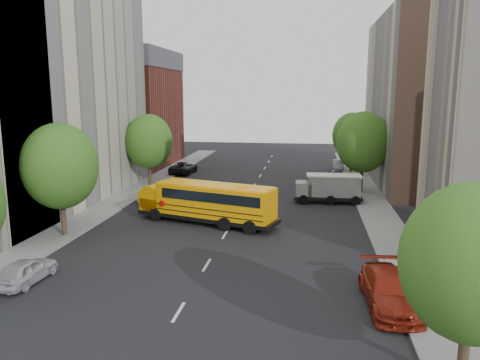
% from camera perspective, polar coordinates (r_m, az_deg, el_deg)
% --- Properties ---
extents(ground, '(120.00, 120.00, 0.00)m').
position_cam_1_polar(ground, '(35.14, -1.27, -5.72)').
color(ground, black).
rests_on(ground, ground).
extents(sidewalk_left, '(3.00, 80.00, 0.12)m').
position_cam_1_polar(sidewalk_left, '(43.05, -15.41, -2.97)').
color(sidewalk_left, slate).
rests_on(sidewalk_left, ground).
extents(sidewalk_right, '(3.00, 80.00, 0.12)m').
position_cam_1_polar(sidewalk_right, '(39.91, 16.53, -4.09)').
color(sidewalk_right, slate).
rests_on(sidewalk_right, ground).
extents(lane_markings, '(0.15, 64.00, 0.01)m').
position_cam_1_polar(lane_markings, '(44.71, 0.87, -2.16)').
color(lane_markings, silver).
rests_on(lane_markings, ground).
extents(building_left_cream, '(10.00, 26.00, 20.00)m').
position_cam_1_polar(building_left_cream, '(45.83, -23.10, 9.92)').
color(building_left_cream, '#BBB497').
rests_on(building_left_cream, ground).
extents(building_left_redbrick, '(10.00, 15.00, 13.00)m').
position_cam_1_polar(building_left_redbrick, '(65.75, -12.86, 7.38)').
color(building_left_redbrick, maroon).
rests_on(building_left_redbrick, ground).
extents(building_right_far, '(10.00, 22.00, 18.00)m').
position_cam_1_polar(building_right_far, '(54.66, 21.67, 8.94)').
color(building_right_far, tan).
rests_on(building_right_far, ground).
extents(building_right_sidewall, '(10.10, 0.30, 18.00)m').
position_cam_1_polar(building_right_sidewall, '(44.02, 24.92, 8.49)').
color(building_right_sidewall, brown).
rests_on(building_right_sidewall, ground).
extents(street_tree_1, '(5.12, 5.12, 7.90)m').
position_cam_1_polar(street_tree_1, '(34.02, -21.10, 1.57)').
color(street_tree_1, '#38281C').
rests_on(street_tree_1, ground).
extents(street_tree_2, '(4.99, 4.99, 7.71)m').
position_cam_1_polar(street_tree_2, '(50.35, -11.06, 4.64)').
color(street_tree_2, '#38281C').
rests_on(street_tree_2, ground).
extents(street_tree_3, '(4.61, 4.61, 7.11)m').
position_cam_1_polar(street_tree_3, '(17.03, 26.44, -9.07)').
color(street_tree_3, '#38281C').
rests_on(street_tree_3, ground).
extents(street_tree_4, '(5.25, 5.25, 8.10)m').
position_cam_1_polar(street_tree_4, '(47.78, 14.77, 4.48)').
color(street_tree_4, '#38281C').
rests_on(street_tree_4, ground).
extents(street_tree_5, '(4.86, 4.86, 7.51)m').
position_cam_1_polar(street_tree_5, '(59.71, 13.51, 5.33)').
color(street_tree_5, '#38281C').
rests_on(street_tree_5, ground).
extents(school_bus, '(11.46, 5.80, 3.17)m').
position_cam_1_polar(school_bus, '(35.82, -4.23, -2.51)').
color(school_bus, black).
rests_on(school_bus, ground).
extents(safari_truck, '(6.14, 2.48, 2.59)m').
position_cam_1_polar(safari_truck, '(43.22, 10.74, -0.94)').
color(safari_truck, black).
rests_on(safari_truck, ground).
extents(parked_car_0, '(1.80, 4.02, 1.34)m').
position_cam_1_polar(parked_car_0, '(27.42, -24.63, -10.00)').
color(parked_car_0, silver).
rests_on(parked_car_0, ground).
extents(parked_car_1, '(1.62, 3.99, 1.29)m').
position_cam_1_polar(parked_car_1, '(44.46, -10.83, -1.58)').
color(parked_car_1, white).
rests_on(parked_car_1, ground).
extents(parked_car_2, '(2.69, 5.42, 1.48)m').
position_cam_1_polar(parked_car_2, '(58.44, -6.90, 1.52)').
color(parked_car_2, black).
rests_on(parked_car_2, ground).
extents(parked_car_3, '(2.57, 5.67, 1.61)m').
position_cam_1_polar(parked_car_3, '(23.45, 17.76, -12.67)').
color(parked_car_3, maroon).
rests_on(parked_car_3, ground).
extents(parked_car_4, '(2.11, 4.80, 1.61)m').
position_cam_1_polar(parked_car_4, '(51.89, 11.69, 0.31)').
color(parked_car_4, '#373259').
rests_on(parked_car_4, ground).
extents(parked_car_5, '(1.49, 3.92, 1.28)m').
position_cam_1_polar(parked_car_5, '(62.21, 11.89, 1.82)').
color(parked_car_5, gray).
rests_on(parked_car_5, ground).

